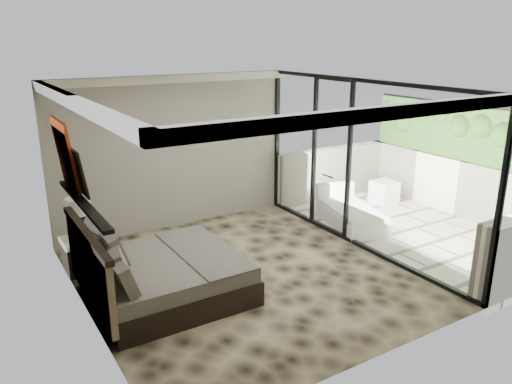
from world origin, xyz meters
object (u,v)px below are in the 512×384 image
nightstand (82,254)px  ottoman (384,192)px  bed (159,275)px  lounger (350,215)px  table_lamp (79,213)px

nightstand → ottoman: size_ratio=1.16×
bed → nightstand: size_ratio=3.66×
bed → lounger: bearing=10.4°
nightstand → table_lamp: (0.01, -0.02, 0.66)m
ottoman → table_lamp: bearing=179.7°
nightstand → ottoman: 6.31m
table_lamp → lounger: (4.80, -0.64, -0.74)m
table_lamp → ottoman: bearing=-0.3°
bed → table_lamp: 1.66m
bed → lounger: size_ratio=1.15×
nightstand → table_lamp: bearing=-64.8°
lounger → nightstand: bearing=-172.8°
table_lamp → lounger: 4.90m
table_lamp → ottoman: table_lamp is taller
bed → ottoman: size_ratio=4.26×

